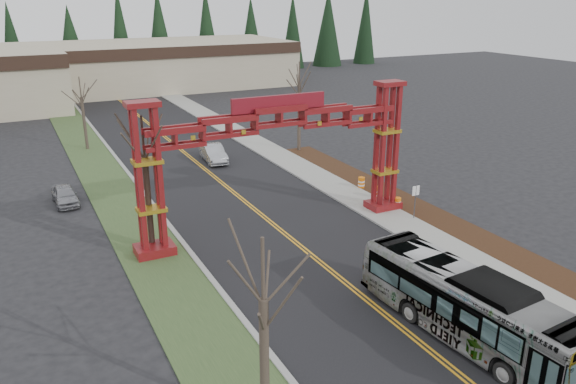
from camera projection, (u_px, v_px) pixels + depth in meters
road at (238, 196)px, 41.65m from camera, size 12.00×110.00×0.02m
lane_line_left at (237, 196)px, 41.60m from camera, size 0.12×100.00×0.01m
lane_line_right at (240, 196)px, 41.70m from camera, size 0.12×100.00×0.01m
curb_right at (311, 184)px, 44.25m from camera, size 0.30×110.00×0.15m
sidewalk_right at (327, 181)px, 44.86m from camera, size 2.60×110.00×0.14m
landscape_strip at (493, 246)px, 33.35m from camera, size 2.60×50.00×0.12m
grass_median at (129, 214)px, 38.24m from camera, size 4.00×110.00×0.08m
curb_left at (156, 209)px, 39.02m from camera, size 0.30×110.00×0.15m
gateway_arch at (279, 138)px, 33.77m from camera, size 18.20×1.60×8.90m
retail_building_east at (168, 64)px, 90.98m from camera, size 38.00×20.30×7.00m
conifer_treeline at (92, 42)px, 95.98m from camera, size 116.10×5.60×13.00m
transit_bus at (468, 306)px, 24.05m from camera, size 3.58×11.41×3.13m
silver_sedan at (213, 153)px, 50.10m from camera, size 2.05×4.77×1.53m
parked_car_near_a at (65, 195)px, 39.99m from camera, size 1.71×3.92×1.31m
bare_tree_median_near at (263, 300)px, 17.85m from camera, size 3.28×3.28×7.19m
bare_tree_median_mid at (145, 157)px, 30.93m from camera, size 3.47×3.47×8.04m
bare_tree_median_far at (81, 98)px, 52.61m from camera, size 2.89×2.89×6.96m
bare_tree_right_far at (299, 86)px, 51.66m from camera, size 3.23×3.23×8.41m
street_sign at (416, 196)px, 36.81m from camera, size 0.54×0.06×2.37m
barrel_south at (397, 204)px, 38.97m from camera, size 0.48×0.48×0.89m
barrel_mid at (379, 193)px, 40.90m from camera, size 0.53×0.53×0.99m
barrel_north at (361, 183)px, 43.11m from camera, size 0.51×0.51×0.94m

